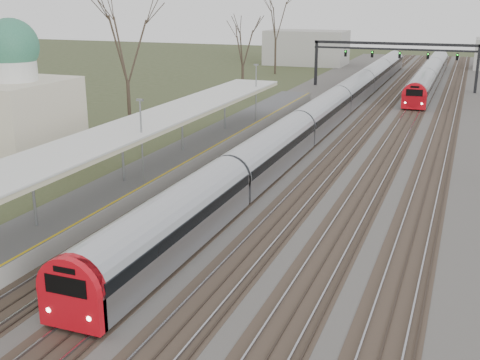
# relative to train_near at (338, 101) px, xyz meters

# --- Properties ---
(track_bed) EXTENTS (24.00, 160.00, 0.22)m
(track_bed) POSITION_rel_train_near_xyz_m (2.76, -9.46, -1.42)
(track_bed) COLOR #474442
(track_bed) RESTS_ON ground
(platform) EXTENTS (3.50, 69.00, 1.00)m
(platform) POSITION_rel_train_near_xyz_m (-6.55, -26.96, -0.98)
(platform) COLOR #9E9B93
(platform) RESTS_ON ground
(canopy) EXTENTS (4.10, 50.00, 3.11)m
(canopy) POSITION_rel_train_near_xyz_m (-6.55, -31.48, 2.45)
(canopy) COLOR slate
(canopy) RESTS_ON platform
(signal_gantry) EXTENTS (21.00, 0.59, 6.08)m
(signal_gantry) POSITION_rel_train_near_xyz_m (2.79, 20.52, 3.43)
(signal_gantry) COLOR black
(signal_gantry) RESTS_ON ground
(tree_west_far) EXTENTS (5.50, 5.50, 11.33)m
(tree_west_far) POSITION_rel_train_near_xyz_m (-14.50, -16.46, 6.54)
(tree_west_far) COLOR #2D231C
(tree_west_far) RESTS_ON ground
(train_near) EXTENTS (2.62, 90.21, 3.05)m
(train_near) POSITION_rel_train_near_xyz_m (0.00, 0.00, 0.00)
(train_near) COLOR #A4A7AE
(train_near) RESTS_ON ground
(train_far) EXTENTS (2.62, 45.21, 3.05)m
(train_far) POSITION_rel_train_near_xyz_m (7.00, 27.20, 0.00)
(train_far) COLOR #A4A7AE
(train_far) RESTS_ON ground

